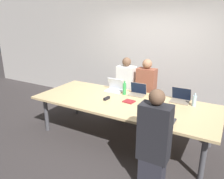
# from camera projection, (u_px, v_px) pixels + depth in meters

# --- Properties ---
(ground_plane) EXTENTS (24.00, 24.00, 0.00)m
(ground_plane) POSITION_uv_depth(u_px,v_px,m) (123.00, 138.00, 4.25)
(ground_plane) COLOR #383333
(curtain_wall) EXTENTS (12.00, 0.06, 2.80)m
(curtain_wall) POSITION_uv_depth(u_px,v_px,m) (156.00, 54.00, 5.27)
(curtain_wall) COLOR #BCB7B2
(curtain_wall) RESTS_ON ground_plane
(conference_table) EXTENTS (3.35, 1.34, 0.76)m
(conference_table) POSITION_uv_depth(u_px,v_px,m) (123.00, 104.00, 4.03)
(conference_table) COLOR #D6B77F
(conference_table) RESTS_ON ground_plane
(laptop_far_midleft) EXTENTS (0.36, 0.27, 0.26)m
(laptop_far_midleft) POSITION_uv_depth(u_px,v_px,m) (115.00, 87.00, 4.58)
(laptop_far_midleft) COLOR silver
(laptop_far_midleft) RESTS_ON conference_table
(person_far_midleft) EXTENTS (0.40, 0.24, 1.41)m
(person_far_midleft) POSITION_uv_depth(u_px,v_px,m) (126.00, 89.00, 4.95)
(person_far_midleft) COLOR #2D2D38
(person_far_midleft) RESTS_ON ground_plane
(bottle_far_midleft) EXTENTS (0.06, 0.06, 0.20)m
(bottle_far_midleft) POSITION_uv_depth(u_px,v_px,m) (124.00, 90.00, 4.33)
(bottle_far_midleft) COLOR green
(bottle_far_midleft) RESTS_ON conference_table
(laptop_far_right) EXTENTS (0.34, 0.26, 0.26)m
(laptop_far_right) POSITION_uv_depth(u_px,v_px,m) (181.00, 97.00, 3.98)
(laptop_far_right) COLOR gray
(laptop_far_right) RESTS_ON conference_table
(cup_far_right) EXTENTS (0.07, 0.07, 0.08)m
(cup_far_right) POSITION_uv_depth(u_px,v_px,m) (194.00, 103.00, 3.80)
(cup_far_right) COLOR white
(cup_far_right) RESTS_ON conference_table
(bottle_far_right) EXTENTS (0.06, 0.06, 0.23)m
(bottle_far_right) POSITION_uv_depth(u_px,v_px,m) (194.00, 101.00, 3.76)
(bottle_far_right) COLOR #ADD1E0
(bottle_far_right) RESTS_ON conference_table
(laptop_far_center) EXTENTS (0.32, 0.23, 0.24)m
(laptop_far_center) POSITION_uv_depth(u_px,v_px,m) (138.00, 92.00, 4.32)
(laptop_far_center) COLOR gray
(laptop_far_center) RESTS_ON conference_table
(person_far_center) EXTENTS (0.40, 0.24, 1.41)m
(person_far_center) POSITION_uv_depth(u_px,v_px,m) (146.00, 92.00, 4.72)
(person_far_center) COLOR #2D2D38
(person_far_center) RESTS_ON ground_plane
(bottle_far_center) EXTENTS (0.07, 0.07, 0.28)m
(bottle_far_center) POSITION_uv_depth(u_px,v_px,m) (124.00, 89.00, 4.34)
(bottle_far_center) COLOR green
(bottle_far_center) RESTS_ON conference_table
(laptop_near_right) EXTENTS (0.33, 0.22, 0.23)m
(laptop_near_right) POSITION_uv_depth(u_px,v_px,m) (163.00, 117.00, 3.21)
(laptop_near_right) COLOR #333338
(laptop_near_right) RESTS_ON conference_table
(person_near_right) EXTENTS (0.40, 0.24, 1.41)m
(person_near_right) POSITION_uv_depth(u_px,v_px,m) (154.00, 143.00, 2.81)
(person_near_right) COLOR #2D2D38
(person_near_right) RESTS_ON ground_plane
(cup_near_right) EXTENTS (0.09, 0.09, 0.08)m
(cup_near_right) POSITION_uv_depth(u_px,v_px,m) (148.00, 115.00, 3.33)
(cup_near_right) COLOR #232328
(cup_near_right) RESTS_ON conference_table
(stapler) EXTENTS (0.06, 0.15, 0.05)m
(stapler) POSITION_uv_depth(u_px,v_px,m) (107.00, 98.00, 4.08)
(stapler) COLOR black
(stapler) RESTS_ON conference_table
(notebook) EXTENTS (0.21, 0.19, 0.02)m
(notebook) POSITION_uv_depth(u_px,v_px,m) (129.00, 101.00, 3.97)
(notebook) COLOR maroon
(notebook) RESTS_ON conference_table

